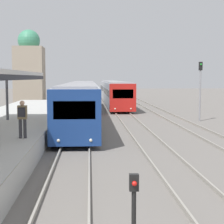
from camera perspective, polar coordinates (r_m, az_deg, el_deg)
The scene contains 6 objects.
person_on_platform at distance 16.84m, azimuth -13.51°, elevation -0.60°, with size 0.40×0.40×1.66m.
train_near at distance 34.69m, azimuth -4.65°, elevation 2.14°, with size 2.66×32.83×3.18m.
train_far at distance 52.54m, azimuth 0.17°, elevation 3.19°, with size 2.64×31.35×3.16m.
signal_post_near at distance 8.16m, azimuth 3.36°, elevation -13.52°, with size 0.20×0.21×1.61m.
signal_mast_far at distance 32.06m, azimuth 13.30°, elevation 4.18°, with size 0.28×0.29×4.95m.
distant_domed_building at distance 55.13m, azimuth -12.47°, elevation 6.47°, with size 4.07×4.07×10.45m.
Camera 1 is at (0.75, -5.46, 3.63)m, focal length 60.00 mm.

